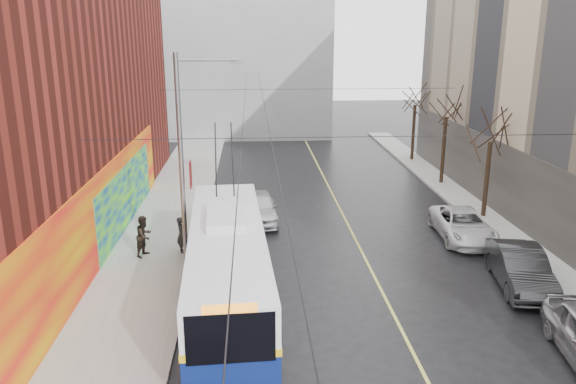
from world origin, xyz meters
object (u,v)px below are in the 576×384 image
tree_near (492,127)px  tree_mid (447,105)px  trolleybus (228,265)px  following_car (259,207)px  streetlight_pole (185,159)px  pedestrian_a (181,235)px  parked_car_b (520,268)px  pedestrian_b (144,236)px  parked_car_c (463,225)px  tree_far (416,95)px

tree_near → tree_mid: 7.01m
trolleybus → following_car: bearing=79.5°
following_car → trolleybus: bearing=-100.4°
streetlight_pole → tree_mid: 19.96m
streetlight_pole → pedestrian_a: bearing=107.3°
trolleybus → parked_car_b: (11.41, 0.91, -0.83)m
streetlight_pole → trolleybus: bearing=-62.5°
tree_near → trolleybus: (-13.41, -9.32, -3.35)m
tree_near → pedestrian_b: (-17.28, -4.51, -3.91)m
pedestrian_a → pedestrian_b: (-1.58, -0.29, 0.09)m
streetlight_pole → tree_near: size_ratio=1.41×
tree_near → parked_car_c: (-2.28, -2.97, -4.28)m
parked_car_b → following_car: 13.36m
tree_far → following_car: size_ratio=1.46×
streetlight_pole → tree_mid: (15.14, 13.00, 0.41)m
parked_car_b → following_car: bearing=148.9°
trolleybus → parked_car_b: size_ratio=2.58×
streetlight_pole → tree_far: size_ratio=1.37×
parked_car_c → pedestrian_a: pedestrian_a is taller
tree_near → parked_car_b: 9.60m
streetlight_pole → parked_car_c: (12.86, 3.03, -4.15)m
streetlight_pole → tree_near: 16.28m
following_car → pedestrian_b: pedestrian_b is taller
tree_mid → parked_car_b: tree_mid is taller
parked_car_c → pedestrian_b: bearing=-170.8°
tree_mid → pedestrian_a: bearing=-144.5°
trolleybus → parked_car_c: size_ratio=2.48×
trolleybus → pedestrian_a: trolleybus is taller
streetlight_pole → pedestrian_a: streetlight_pole is taller
tree_near → tree_far: tree_far is taller
trolleybus → parked_car_c: bearing=26.7°
streetlight_pole → pedestrian_b: bearing=145.1°
following_car → parked_car_b: bearing=-43.5°
parked_car_b → parked_car_c: bearing=102.5°
tree_far → tree_mid: bearing=-90.0°
tree_near → pedestrian_a: (-15.70, -4.21, -4.00)m
tree_mid → trolleybus: 21.43m
following_car → pedestrian_a: bearing=-131.2°
parked_car_c → pedestrian_b: (-15.00, -1.54, 0.37)m
parked_car_b → tree_mid: bearing=92.2°
following_car → tree_near: bearing=-4.3°
tree_mid → pedestrian_b: tree_mid is taller
tree_mid → trolleybus: bearing=-129.4°
pedestrian_a → tree_far: bearing=-58.4°
trolleybus → tree_mid: bearing=47.6°
following_car → tree_mid: bearing=26.1°
trolleybus → following_car: trolleybus is taller
streetlight_pole → trolleybus: 4.94m
pedestrian_a → following_car: bearing=-56.0°
streetlight_pole → tree_near: bearing=21.6°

